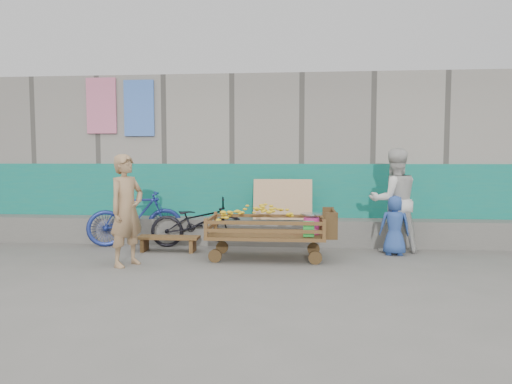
# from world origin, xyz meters

# --- Properties ---
(ground) EXTENTS (80.00, 80.00, 0.00)m
(ground) POSITION_xyz_m (0.00, 0.00, 0.00)
(ground) COLOR #605F58
(ground) RESTS_ON ground
(building_wall) EXTENTS (12.00, 3.50, 3.00)m
(building_wall) POSITION_xyz_m (-0.00, 4.05, 1.47)
(building_wall) COLOR gray
(building_wall) RESTS_ON ground
(banana_cart) EXTENTS (1.89, 0.86, 0.80)m
(banana_cart) POSITION_xyz_m (0.05, 1.21, 0.54)
(banana_cart) COLOR #543320
(banana_cart) RESTS_ON ground
(bench) EXTENTS (0.99, 0.30, 0.25)m
(bench) POSITION_xyz_m (-1.52, 1.59, 0.18)
(bench) COLOR #543320
(bench) RESTS_ON ground
(vendor_man) EXTENTS (0.59, 0.68, 1.56)m
(vendor_man) POSITION_xyz_m (-1.82, 0.60, 0.78)
(vendor_man) COLOR #9B7852
(vendor_man) RESTS_ON ground
(woman) EXTENTS (0.90, 0.76, 1.65)m
(woman) POSITION_xyz_m (2.08, 1.88, 0.83)
(woman) COLOR silver
(woman) RESTS_ON ground
(child) EXTENTS (0.47, 0.32, 0.93)m
(child) POSITION_xyz_m (2.05, 1.64, 0.46)
(child) COLOR #294892
(child) RESTS_ON ground
(bicycle_dark) EXTENTS (1.66, 0.82, 0.83)m
(bicycle_dark) POSITION_xyz_m (-1.13, 2.05, 0.42)
(bicycle_dark) COLOR black
(bicycle_dark) RESTS_ON ground
(bicycle_blue) EXTENTS (1.67, 0.99, 0.97)m
(bicycle_blue) POSITION_xyz_m (-2.22, 2.05, 0.49)
(bicycle_blue) COLOR navy
(bicycle_blue) RESTS_ON ground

